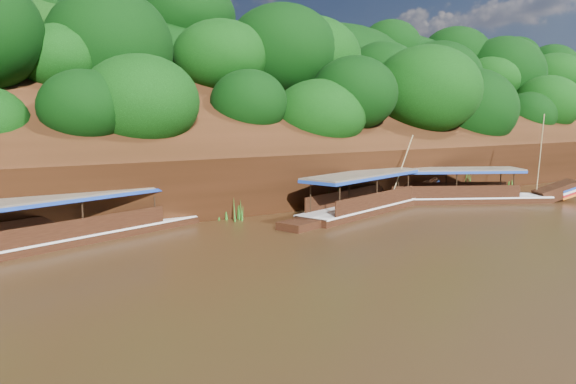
# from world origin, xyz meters

# --- Properties ---
(ground) EXTENTS (160.00, 160.00, 0.00)m
(ground) POSITION_xyz_m (0.00, 0.00, 0.00)
(ground) COLOR black
(ground) RESTS_ON ground
(riverbank) EXTENTS (120.00, 30.06, 19.40)m
(riverbank) POSITION_xyz_m (-0.01, 22.73, 1.89)
(riverbank) COLOR black
(riverbank) RESTS_ON ground
(boat_0) EXTENTS (13.82, 8.59, 6.57)m
(boat_0) POSITION_xyz_m (10.97, 6.34, 0.54)
(boat_0) COLOR black
(boat_0) RESTS_ON ground
(boat_1) EXTENTS (14.44, 6.19, 5.23)m
(boat_1) POSITION_xyz_m (3.11, 7.61, 0.57)
(boat_1) COLOR black
(boat_1) RESTS_ON ground
(boat_2) EXTENTS (14.90, 6.43, 5.78)m
(boat_2) POSITION_xyz_m (-13.76, 9.10, 0.53)
(boat_2) COLOR black
(boat_2) RESTS_ON ground
(reeds) EXTENTS (49.04, 2.41, 1.95)m
(reeds) POSITION_xyz_m (-2.84, 9.61, 0.85)
(reeds) COLOR #235F17
(reeds) RESTS_ON ground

